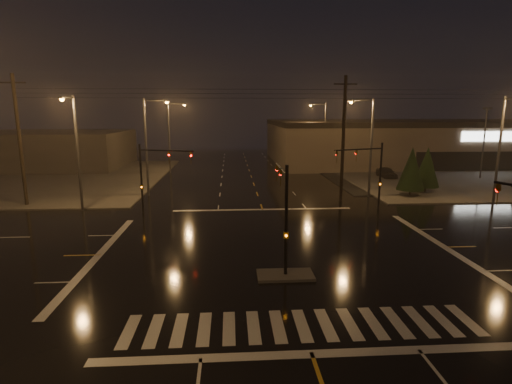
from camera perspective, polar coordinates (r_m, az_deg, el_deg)
ground at (r=25.53m, az=2.97°, el=-8.41°), size 140.00×140.00×0.00m
sidewalk_ne at (r=63.68m, az=27.40°, el=2.32°), size 36.00×36.00×0.12m
sidewalk_nw at (r=60.91m, az=-30.16°, el=1.70°), size 36.00×36.00×0.12m
median_island at (r=21.81m, az=4.21°, el=-11.75°), size 3.00×1.60×0.15m
crosswalk at (r=17.41m, az=6.58°, el=-18.38°), size 15.00×2.60×0.01m
stop_bar_near at (r=15.74m, az=7.97°, el=-21.94°), size 16.00×0.50×0.01m
stop_bar_far at (r=36.02m, az=0.94°, el=-2.51°), size 16.00×0.50×0.01m
parking_lot at (r=64.79m, az=32.10°, el=1.97°), size 50.00×24.00×0.08m
retail_building at (r=79.60m, az=24.86°, el=6.84°), size 60.20×28.30×7.20m
commercial_block at (r=73.51m, az=-29.78°, el=5.29°), size 30.00×18.00×5.60m
signal_mast_median at (r=21.54m, az=4.01°, el=-1.74°), size 0.25×4.59×6.00m
signal_mast_ne at (r=36.50m, az=16.13°, el=3.28°), size 4.84×1.86×6.00m
signal_mast_nw at (r=34.97m, az=-14.65°, el=3.02°), size 4.84×1.86×6.00m
streetlight_1 at (r=42.77m, az=-15.06°, el=7.16°), size 2.77×0.32×10.00m
streetlight_2 at (r=58.52m, az=-12.03°, el=8.31°), size 2.77×0.32×10.00m
streetlight_3 at (r=42.36m, az=15.77°, el=7.09°), size 2.77×0.32×10.00m
streetlight_4 at (r=61.56m, az=9.57°, el=8.54°), size 2.77×0.32×10.00m
streetlight_5 at (r=37.53m, az=-24.35°, el=6.02°), size 0.32×2.77×10.00m
streetlight_6 at (r=43.07m, az=31.73°, el=5.90°), size 0.32×2.77×10.00m
utility_pole_0 at (r=42.49m, az=-30.70°, el=6.40°), size 2.20×0.32×12.00m
utility_pole_1 at (r=39.47m, az=12.36°, el=7.45°), size 2.20×0.32×12.00m
conifer_0 at (r=44.27m, az=21.32°, el=3.13°), size 2.82×2.82×5.11m
conifer_1 at (r=46.81m, az=23.23°, el=3.30°), size 2.73×2.73×4.97m
car_parked at (r=56.02m, az=18.15°, el=2.66°), size 1.74×4.28×1.45m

